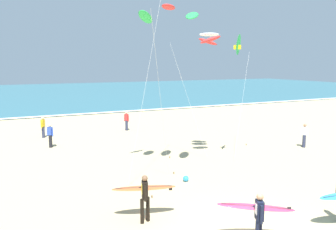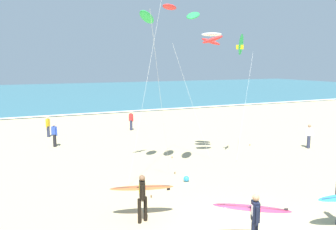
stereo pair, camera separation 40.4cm
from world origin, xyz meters
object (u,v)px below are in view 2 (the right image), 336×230
(kite_arc_scarlet_near, at_px, (170,13))
(beach_ball, at_px, (186,179))
(surfer_third, at_px, (254,213))
(surfer_trailing, at_px, (142,192))
(bystander_yellow_top, at_px, (48,126))
(kite_delta_emerald_mid, at_px, (240,45))
(kite_arc_ivory_high, at_px, (212,39))
(bystander_white_top, at_px, (309,136))
(bystander_blue_top, at_px, (54,135))
(bystander_red_top, at_px, (131,121))

(kite_arc_scarlet_near, distance_m, beach_ball, 7.80)
(kite_arc_scarlet_near, xyz_separation_m, beach_ball, (0.29, -1.28, -7.69))
(surfer_third, bearing_deg, surfer_trailing, 128.99)
(surfer_third, height_order, bystander_yellow_top, surfer_third)
(surfer_trailing, height_order, bystander_yellow_top, surfer_trailing)
(kite_delta_emerald_mid, bearing_deg, kite_arc_ivory_high, 132.31)
(bystander_white_top, relative_size, beach_ball, 5.68)
(surfer_trailing, height_order, beach_ball, surfer_trailing)
(bystander_blue_top, height_order, bystander_white_top, same)
(bystander_red_top, bearing_deg, bystander_white_top, -51.17)
(bystander_red_top, bearing_deg, kite_arc_ivory_high, -82.27)
(kite_delta_emerald_mid, relative_size, kite_arc_ivory_high, 0.98)
(kite_arc_ivory_high, relative_size, bystander_blue_top, 4.53)
(surfer_third, xyz_separation_m, beach_ball, (0.82, 6.01, -0.91))
(kite_arc_scarlet_near, relative_size, bystander_blue_top, 5.17)
(bystander_blue_top, xyz_separation_m, bystander_white_top, (15.11, -7.29, 0.00))
(bystander_white_top, bearing_deg, surfer_trailing, -158.10)
(surfer_third, bearing_deg, bystander_red_top, 82.67)
(bystander_yellow_top, bearing_deg, surfer_trailing, -84.34)
(bystander_white_top, bearing_deg, beach_ball, -166.33)
(kite_delta_emerald_mid, distance_m, bystander_yellow_top, 15.63)
(bystander_white_top, relative_size, bystander_yellow_top, 1.00)
(kite_arc_scarlet_near, distance_m, bystander_red_top, 13.99)
(kite_delta_emerald_mid, bearing_deg, surfer_trailing, -147.32)
(bystander_red_top, xyz_separation_m, beach_ball, (-1.66, -13.22, -0.67))
(kite_arc_ivory_high, bearing_deg, beach_ball, -135.72)
(kite_arc_scarlet_near, height_order, kite_delta_emerald_mid, kite_arc_scarlet_near)
(kite_delta_emerald_mid, distance_m, kite_arc_ivory_high, 1.63)
(kite_delta_emerald_mid, xyz_separation_m, bystander_blue_top, (-8.94, 7.99, -5.68))
(surfer_third, height_order, bystander_white_top, surfer_third)
(surfer_third, distance_m, bystander_blue_top, 16.30)
(surfer_third, distance_m, beach_ball, 6.13)
(surfer_trailing, bearing_deg, surfer_third, -51.01)
(surfer_third, xyz_separation_m, bystander_white_top, (11.10, 8.51, -0.24))
(surfer_third, relative_size, kite_arc_ivory_high, 0.34)
(kite_arc_ivory_high, bearing_deg, bystander_red_top, 97.73)
(kite_arc_scarlet_near, height_order, bystander_white_top, kite_arc_scarlet_near)
(bystander_red_top, relative_size, bystander_yellow_top, 1.00)
(surfer_trailing, relative_size, bystander_red_top, 1.46)
(kite_arc_ivory_high, distance_m, bystander_white_top, 9.45)
(kite_arc_scarlet_near, xyz_separation_m, kite_delta_emerald_mid, (4.41, 0.52, -1.34))
(kite_arc_scarlet_near, bearing_deg, bystander_blue_top, 118.00)
(bystander_red_top, bearing_deg, surfer_trailing, -107.01)
(bystander_yellow_top, relative_size, beach_ball, 5.68)
(surfer_trailing, distance_m, kite_arc_ivory_high, 10.45)
(kite_delta_emerald_mid, bearing_deg, kite_arc_scarlet_near, -173.25)
(surfer_third, height_order, kite_arc_scarlet_near, kite_arc_scarlet_near)
(bystander_red_top, bearing_deg, surfer_third, -97.33)
(surfer_trailing, relative_size, bystander_blue_top, 1.46)
(kite_arc_ivory_high, bearing_deg, bystander_blue_top, 139.11)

